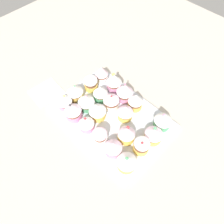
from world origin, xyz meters
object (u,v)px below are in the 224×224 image
object	(u,v)px
cupcake_3	(100,136)
cupcake_8	(98,111)
cupcake_10	(142,145)
cupcake_20	(163,120)
cupcake_9	(126,134)
cupcake_11	(91,83)
cupcake_2	(86,123)
cupcake_0	(64,101)
cupcake_14	(125,112)
cupcake_17	(114,82)
cupcake_7	(86,102)
cupcake_19	(135,101)
napkin	(46,92)
cupcake_18	(125,92)
baking_tray	(112,117)
cupcake_4	(113,148)
cupcake_1	(73,111)
cupcake_6	(75,92)
cupcake_13	(111,101)
cupcake_15	(154,134)
cupcake_12	(100,93)
cupcake_16	(101,74)
cupcake_5	(127,162)

from	to	relation	value
cupcake_3	cupcake_8	world-z (taller)	cupcake_8
cupcake_10	cupcake_20	world-z (taller)	cupcake_20
cupcake_8	cupcake_9	distance (cm)	13.83
cupcake_11	cupcake_2	bearing A→B (deg)	-46.91
cupcake_0	cupcake_14	distance (cm)	23.68
cupcake_10	cupcake_2	bearing A→B (deg)	-159.10
cupcake_14	cupcake_17	bearing A→B (deg)	150.72
cupcake_14	cupcake_20	distance (cm)	13.88
cupcake_7	cupcake_19	xyz separation A→B (cm)	(13.28, 13.23, 0.26)
napkin	cupcake_18	bearing A→B (deg)	37.97
baking_tray	cupcake_10	xyz separation A→B (cm)	(16.49, -2.60, 4.03)
cupcake_17	napkin	world-z (taller)	cupcake_17
cupcake_3	cupcake_4	bearing A→B (deg)	-1.15
cupcake_1	cupcake_8	bearing A→B (deg)	44.89
cupcake_1	cupcake_3	size ratio (longest dim) A/B	1.38
cupcake_6	cupcake_13	distance (cm)	14.99
cupcake_8	cupcake_15	xyz separation A→B (cm)	(20.62, 7.24, -0.47)
cupcake_20	cupcake_12	bearing A→B (deg)	-164.03
cupcake_7	cupcake_10	bearing A→B (deg)	2.81
cupcake_6	cupcake_19	size ratio (longest dim) A/B	0.93
cupcake_0	cupcake_9	bearing A→B (deg)	13.99
cupcake_0	cupcake_4	bearing A→B (deg)	-0.68
baking_tray	cupcake_11	world-z (taller)	cupcake_11
napkin	cupcake_8	bearing A→B (deg)	15.40
cupcake_2	cupcake_3	xyz separation A→B (cm)	(6.75, 0.20, -0.85)
cupcake_0	cupcake_13	world-z (taller)	cupcake_13
cupcake_20	cupcake_18	bearing A→B (deg)	-178.77
cupcake_0	cupcake_11	xyz separation A→B (cm)	(0.38, 13.33, -0.23)
cupcake_7	cupcake_8	world-z (taller)	cupcake_8
cupcake_0	cupcake_2	xyz separation A→B (cm)	(13.21, -0.39, 0.25)
cupcake_4	cupcake_9	size ratio (longest dim) A/B	0.88
cupcake_2	cupcake_16	bearing A→B (deg)	123.24
cupcake_10	cupcake_14	size ratio (longest dim) A/B	0.99
cupcake_5	cupcake_16	distance (cm)	38.71
cupcake_3	cupcake_16	distance (cm)	28.15
cupcake_0	cupcake_9	xyz separation A→B (cm)	(26.20, 6.53, 0.30)
cupcake_1	napkin	xyz separation A→B (cm)	(-18.27, -0.41, -4.91)
cupcake_4	cupcake_10	xyz separation A→B (cm)	(6.07, 7.34, -0.29)
cupcake_7	cupcake_14	world-z (taller)	same
cupcake_6	cupcake_11	bearing A→B (deg)	82.58
baking_tray	cupcake_0	xyz separation A→B (cm)	(-16.14, -9.63, 4.19)
cupcake_17	cupcake_20	distance (cm)	24.83
cupcake_15	cupcake_19	xyz separation A→B (cm)	(-13.55, 5.86, 0.45)
cupcake_0	cupcake_5	world-z (taller)	cupcake_5
cupcake_8	cupcake_17	xyz separation A→B (cm)	(-5.24, 14.05, 0.35)
cupcake_14	napkin	bearing A→B (deg)	-157.05
cupcake_8	cupcake_14	size ratio (longest dim) A/B	1.03
cupcake_18	cupcake_12	bearing A→B (deg)	-134.63
cupcake_0	cupcake_20	world-z (taller)	cupcake_20
cupcake_7	cupcake_9	world-z (taller)	cupcake_9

